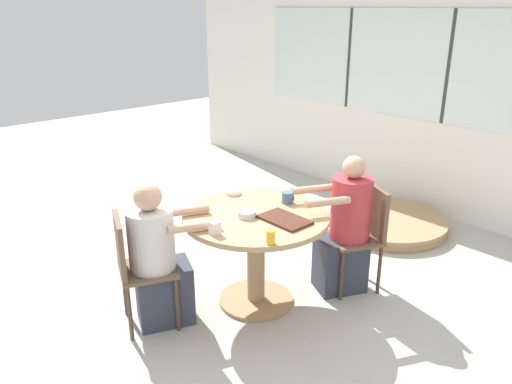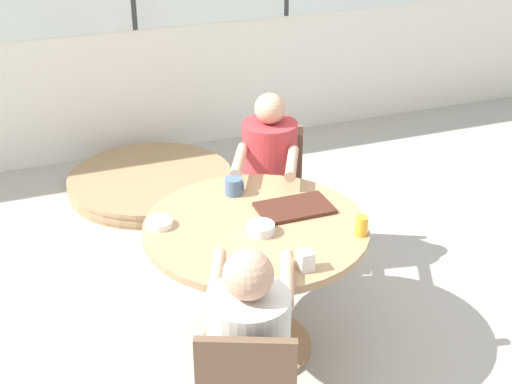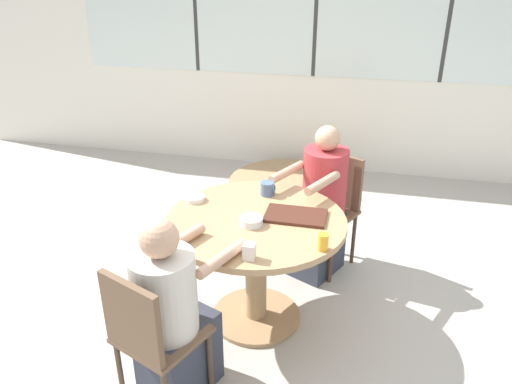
{
  "view_description": "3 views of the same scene",
  "coord_description": "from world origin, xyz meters",
  "px_view_note": "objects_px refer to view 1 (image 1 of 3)",
  "views": [
    {
      "loc": [
        2.59,
        -2.37,
        2.27
      ],
      "look_at": [
        0.0,
        0.0,
        0.95
      ],
      "focal_mm": 35.0,
      "sensor_mm": 36.0,
      "label": 1
    },
    {
      "loc": [
        -1.07,
        -2.85,
        2.55
      ],
      "look_at": [
        0.0,
        0.0,
        0.95
      ],
      "focal_mm": 50.0,
      "sensor_mm": 36.0,
      "label": 2
    },
    {
      "loc": [
        0.61,
        -2.64,
        2.25
      ],
      "look_at": [
        0.0,
        0.0,
        0.95
      ],
      "focal_mm": 35.0,
      "sensor_mm": 36.0,
      "label": 3
    }
  ],
  "objects_px": {
    "person_man_blue_shirt": "(158,262)",
    "folded_table_stack": "(387,222)",
    "chair_for_woman_green_shirt": "(364,228)",
    "coffee_mug": "(288,198)",
    "chair_for_man_blue_shirt": "(134,262)",
    "person_woman_green_shirt": "(345,232)",
    "juice_glass": "(271,237)",
    "milk_carton_small": "(215,228)",
    "bowl_white_shallow": "(233,192)",
    "bowl_cereal": "(247,214)"
  },
  "relations": [
    {
      "from": "chair_for_woman_green_shirt",
      "to": "bowl_cereal",
      "type": "bearing_deg",
      "value": 91.67
    },
    {
      "from": "coffee_mug",
      "to": "person_man_blue_shirt",
      "type": "bearing_deg",
      "value": -105.73
    },
    {
      "from": "chair_for_woman_green_shirt",
      "to": "chair_for_man_blue_shirt",
      "type": "relative_size",
      "value": 1.0
    },
    {
      "from": "juice_glass",
      "to": "bowl_white_shallow",
      "type": "xyz_separation_m",
      "value": [
        -0.89,
        0.42,
        -0.03
      ]
    },
    {
      "from": "person_woman_green_shirt",
      "to": "person_man_blue_shirt",
      "type": "height_order",
      "value": "person_woman_green_shirt"
    },
    {
      "from": "chair_for_man_blue_shirt",
      "to": "bowl_white_shallow",
      "type": "distance_m",
      "value": 1.05
    },
    {
      "from": "person_man_blue_shirt",
      "to": "folded_table_stack",
      "type": "bearing_deg",
      "value": 108.76
    },
    {
      "from": "bowl_cereal",
      "to": "coffee_mug",
      "type": "bearing_deg",
      "value": 88.55
    },
    {
      "from": "person_man_blue_shirt",
      "to": "bowl_white_shallow",
      "type": "distance_m",
      "value": 0.92
    },
    {
      "from": "person_woman_green_shirt",
      "to": "milk_carton_small",
      "type": "xyz_separation_m",
      "value": [
        -0.27,
        -1.14,
        0.3
      ]
    },
    {
      "from": "juice_glass",
      "to": "chair_for_woman_green_shirt",
      "type": "bearing_deg",
      "value": 91.44
    },
    {
      "from": "juice_glass",
      "to": "milk_carton_small",
      "type": "xyz_separation_m",
      "value": [
        -0.37,
        -0.18,
        -0.0
      ]
    },
    {
      "from": "bowl_white_shallow",
      "to": "person_woman_green_shirt",
      "type": "bearing_deg",
      "value": 34.29
    },
    {
      "from": "folded_table_stack",
      "to": "chair_for_woman_green_shirt",
      "type": "bearing_deg",
      "value": -66.42
    },
    {
      "from": "milk_carton_small",
      "to": "folded_table_stack",
      "type": "relative_size",
      "value": 0.07
    },
    {
      "from": "coffee_mug",
      "to": "folded_table_stack",
      "type": "xyz_separation_m",
      "value": [
        -0.11,
        1.69,
        -0.76
      ]
    },
    {
      "from": "milk_carton_small",
      "to": "folded_table_stack",
      "type": "height_order",
      "value": "milk_carton_small"
    },
    {
      "from": "chair_for_woman_green_shirt",
      "to": "chair_for_man_blue_shirt",
      "type": "distance_m",
      "value": 1.87
    },
    {
      "from": "coffee_mug",
      "to": "folded_table_stack",
      "type": "bearing_deg",
      "value": 93.75
    },
    {
      "from": "chair_for_man_blue_shirt",
      "to": "person_man_blue_shirt",
      "type": "relative_size",
      "value": 0.79
    },
    {
      "from": "coffee_mug",
      "to": "bowl_cereal",
      "type": "bearing_deg",
      "value": -91.45
    },
    {
      "from": "person_woman_green_shirt",
      "to": "milk_carton_small",
      "type": "bearing_deg",
      "value": 102.78
    },
    {
      "from": "coffee_mug",
      "to": "milk_carton_small",
      "type": "height_order",
      "value": "same"
    },
    {
      "from": "person_man_blue_shirt",
      "to": "juice_glass",
      "type": "xyz_separation_m",
      "value": [
        0.73,
        0.43,
        0.32
      ]
    },
    {
      "from": "milk_carton_small",
      "to": "chair_for_man_blue_shirt",
      "type": "bearing_deg",
      "value": -136.07
    },
    {
      "from": "chair_for_woman_green_shirt",
      "to": "coffee_mug",
      "type": "relative_size",
      "value": 8.88
    },
    {
      "from": "chair_for_man_blue_shirt",
      "to": "bowl_cereal",
      "type": "distance_m",
      "value": 0.89
    },
    {
      "from": "chair_for_woman_green_shirt",
      "to": "folded_table_stack",
      "type": "xyz_separation_m",
      "value": [
        -0.52,
        1.19,
        -0.47
      ]
    },
    {
      "from": "chair_for_woman_green_shirt",
      "to": "bowl_cereal",
      "type": "height_order",
      "value": "chair_for_woman_green_shirt"
    },
    {
      "from": "milk_carton_small",
      "to": "juice_glass",
      "type": "bearing_deg",
      "value": 25.89
    },
    {
      "from": "chair_for_woman_green_shirt",
      "to": "folded_table_stack",
      "type": "relative_size",
      "value": 0.7
    },
    {
      "from": "juice_glass",
      "to": "bowl_cereal",
      "type": "distance_m",
      "value": 0.49
    },
    {
      "from": "folded_table_stack",
      "to": "person_man_blue_shirt",
      "type": "bearing_deg",
      "value": -93.85
    },
    {
      "from": "person_man_blue_shirt",
      "to": "person_woman_green_shirt",
      "type": "bearing_deg",
      "value": 88.21
    },
    {
      "from": "person_woman_green_shirt",
      "to": "folded_table_stack",
      "type": "bearing_deg",
      "value": -45.4
    },
    {
      "from": "milk_carton_small",
      "to": "folded_table_stack",
      "type": "distance_m",
      "value": 2.6
    },
    {
      "from": "chair_for_man_blue_shirt",
      "to": "person_man_blue_shirt",
      "type": "xyz_separation_m",
      "value": [
        0.07,
        0.16,
        -0.04
      ]
    },
    {
      "from": "chair_for_woman_green_shirt",
      "to": "juice_glass",
      "type": "bearing_deg",
      "value": 117.62
    },
    {
      "from": "chair_for_woman_green_shirt",
      "to": "bowl_cereal",
      "type": "distance_m",
      "value": 1.05
    },
    {
      "from": "folded_table_stack",
      "to": "bowl_cereal",
      "type": "bearing_deg",
      "value": -87.3
    },
    {
      "from": "person_man_blue_shirt",
      "to": "folded_table_stack",
      "type": "relative_size",
      "value": 0.88
    },
    {
      "from": "milk_carton_small",
      "to": "chair_for_woman_green_shirt",
      "type": "bearing_deg",
      "value": 75.02
    },
    {
      "from": "bowl_white_shallow",
      "to": "folded_table_stack",
      "type": "bearing_deg",
      "value": 79.68
    },
    {
      "from": "folded_table_stack",
      "to": "bowl_white_shallow",
      "type": "bearing_deg",
      "value": -100.32
    },
    {
      "from": "person_woman_green_shirt",
      "to": "juice_glass",
      "type": "height_order",
      "value": "person_woman_green_shirt"
    },
    {
      "from": "bowl_white_shallow",
      "to": "bowl_cereal",
      "type": "bearing_deg",
      "value": -27.98
    },
    {
      "from": "coffee_mug",
      "to": "bowl_cereal",
      "type": "xyz_separation_m",
      "value": [
        -0.01,
        -0.43,
        -0.02
      ]
    },
    {
      "from": "milk_carton_small",
      "to": "bowl_cereal",
      "type": "height_order",
      "value": "milk_carton_small"
    },
    {
      "from": "chair_for_man_blue_shirt",
      "to": "person_woman_green_shirt",
      "type": "bearing_deg",
      "value": 88.39
    },
    {
      "from": "chair_for_woman_green_shirt",
      "to": "coffee_mug",
      "type": "bearing_deg",
      "value": 76.51
    }
  ]
}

